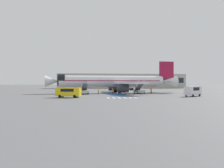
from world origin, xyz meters
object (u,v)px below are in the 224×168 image
object	(u,v)px
fuel_tanker	(124,86)
ground_crew_0	(124,90)
boarding_stairs_forward	(85,91)
ground_crew_2	(98,90)
service_van_1	(68,92)
airliner	(114,82)
terminal_building	(122,81)
boarding_stairs_aft	(139,90)
ground_crew_3	(113,91)
ground_crew_1	(151,90)
service_van_0	(193,90)
baggage_cart	(122,93)

from	to	relation	value
fuel_tanker	ground_crew_0	size ratio (longest dim) A/B	5.67
boarding_stairs_forward	ground_crew_2	world-z (taller)	boarding_stairs_forward
fuel_tanker	service_van_1	xyz separation A→B (m)	(-20.17, -43.53, -0.51)
boarding_stairs_forward	ground_crew_2	bearing A→B (deg)	0.20
boarding_stairs_forward	service_van_1	bearing A→B (deg)	-108.27
airliner	boarding_stairs_forward	xyz separation A→B (m)	(-9.26, -5.01, -2.63)
terminal_building	service_van_1	bearing A→B (deg)	-107.81
boarding_stairs_aft	ground_crew_3	bearing A→B (deg)	-168.90
boarding_stairs_aft	fuel_tanker	xyz separation A→B (m)	(0.46, 28.33, 0.81)
boarding_stairs_aft	ground_crew_3	xyz separation A→B (m)	(-8.25, -2.26, 0.03)
ground_crew_1	service_van_1	bearing A→B (deg)	-160.18
service_van_0	boarding_stairs_aft	bearing A→B (deg)	-178.77
airliner	service_van_0	distance (m)	24.86
boarding_stairs_forward	service_van_1	world-z (taller)	boarding_stairs_forward
boarding_stairs_forward	baggage_cart	size ratio (longest dim) A/B	1.86
boarding_stairs_aft	service_van_0	xyz separation A→B (m)	(9.17, -14.99, 0.43)
service_van_0	service_van_1	bearing A→B (deg)	-119.80
ground_crew_3	fuel_tanker	bearing A→B (deg)	168.85
airliner	ground_crew_1	xyz separation A→B (m)	(11.18, -1.99, -2.52)
fuel_tanker	ground_crew_2	distance (m)	31.88
boarding_stairs_forward	service_van_0	xyz separation A→B (m)	(25.37, -13.80, 0.44)
airliner	baggage_cart	distance (m)	7.63
boarding_stairs_forward	ground_crew_1	size ratio (longest dim) A/B	2.88
airliner	ground_crew_0	world-z (taller)	airliner
service_van_1	ground_crew_1	bearing A→B (deg)	-39.85
terminal_building	ground_crew_1	bearing A→B (deg)	-91.48
boarding_stairs_aft	ground_crew_2	size ratio (longest dim) A/B	3.06
airliner	service_van_0	xyz separation A→B (m)	(16.11, -18.81, -2.19)
service_van_0	ground_crew_0	world-z (taller)	service_van_0
fuel_tanker	ground_crew_3	distance (m)	31.82
terminal_building	service_van_0	bearing A→B (deg)	-87.61
baggage_cart	terminal_building	xyz separation A→B (m)	(11.49, 67.28, 3.93)
boarding_stairs_aft	ground_crew_3	distance (m)	8.55
ground_crew_1	terminal_building	world-z (taller)	terminal_building
fuel_tanker	ground_crew_0	distance (m)	28.16
airliner	service_van_0	bearing A→B (deg)	-143.64
service_van_1	baggage_cart	bearing A→B (deg)	-34.17
baggage_cart	ground_crew_0	world-z (taller)	ground_crew_0
boarding_stairs_forward	service_van_0	distance (m)	28.89
airliner	fuel_tanker	distance (m)	25.68
fuel_tanker	ground_crew_2	world-z (taller)	fuel_tanker
fuel_tanker	boarding_stairs_forward	bearing A→B (deg)	-36.64
service_van_1	terminal_building	bearing A→B (deg)	-3.07
baggage_cart	boarding_stairs_aft	bearing A→B (deg)	131.61
ground_crew_0	ground_crew_3	xyz separation A→B (m)	(-3.84, -2.86, 0.07)
boarding_stairs_forward	ground_crew_1	bearing A→B (deg)	4.19
fuel_tanker	terminal_building	xyz separation A→B (m)	(5.39, 36.02, 2.40)
ground_crew_0	ground_crew_2	world-z (taller)	ground_crew_2
service_van_0	boarding_stairs_forward	bearing A→B (deg)	-148.75
boarding_stairs_forward	ground_crew_2	xyz separation A→B (m)	(3.95, 0.31, 0.05)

